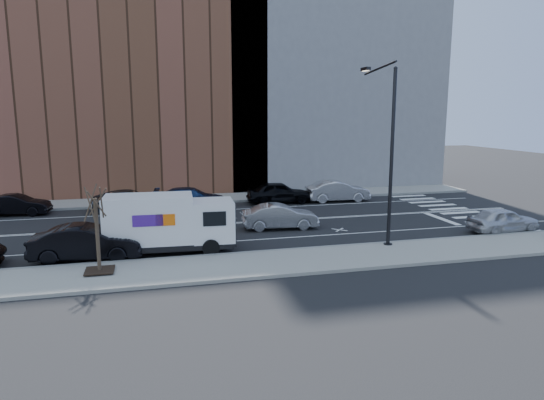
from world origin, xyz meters
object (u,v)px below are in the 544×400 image
fedex_van (169,223)px  driving_sedan (280,216)px  far_parked_b (16,205)px  near_parked_front (503,220)px

fedex_van → driving_sedan: (6.63, 3.48, -0.78)m
fedex_van → far_parked_b: bearing=132.7°
fedex_van → near_parked_front: size_ratio=1.52×
far_parked_b → near_parked_front: 31.01m
driving_sedan → near_parked_front: driving_sedan is taller
driving_sedan → near_parked_front: (12.31, -3.97, -0.02)m
far_parked_b → near_parked_front: (28.57, -12.04, 0.02)m
fedex_van → far_parked_b: fedex_van is taller
near_parked_front → driving_sedan: bearing=68.9°
fedex_van → driving_sedan: fedex_van is taller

